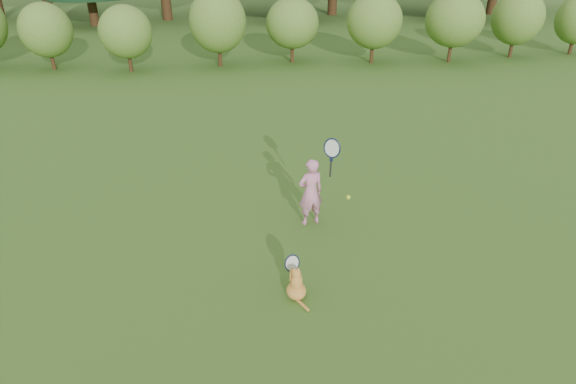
{
  "coord_description": "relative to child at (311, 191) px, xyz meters",
  "views": [
    {
      "loc": [
        -0.47,
        -6.34,
        4.51
      ],
      "look_at": [
        0.2,
        0.8,
        0.7
      ],
      "focal_mm": 30.0,
      "sensor_mm": 36.0,
      "label": 1
    }
  ],
  "objects": [
    {
      "name": "ground",
      "position": [
        -0.61,
        -0.9,
        -0.65
      ],
      "size": [
        100.0,
        100.0,
        0.0
      ],
      "primitive_type": "plane",
      "color": "#295417",
      "rests_on": "ground"
    },
    {
      "name": "shrub_row",
      "position": [
        -0.61,
        12.1,
        0.75
      ],
      "size": [
        28.0,
        3.0,
        2.8
      ],
      "primitive_type": null,
      "color": "#416F22",
      "rests_on": "ground"
    },
    {
      "name": "child",
      "position": [
        0.0,
        0.0,
        0.0
      ],
      "size": [
        0.71,
        0.47,
        1.86
      ],
      "rotation": [
        0.0,
        0.0,
        3.43
      ],
      "color": "pink",
      "rests_on": "ground"
    },
    {
      "name": "cat",
      "position": [
        -0.47,
        -1.93,
        -0.4
      ],
      "size": [
        0.34,
        0.63,
        0.65
      ],
      "rotation": [
        0.0,
        0.0,
        0.06
      ],
      "color": "#C06924",
      "rests_on": "ground"
    },
    {
      "name": "tennis_ball",
      "position": [
        0.58,
        -0.31,
        0.02
      ],
      "size": [
        0.08,
        0.08,
        0.08
      ],
      "color": "#AFE41A",
      "rests_on": "ground"
    }
  ]
}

